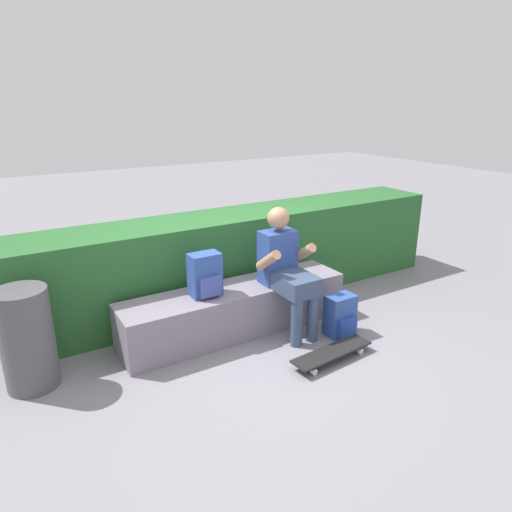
{
  "coord_description": "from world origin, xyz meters",
  "views": [
    {
      "loc": [
        -1.94,
        -3.16,
        2.17
      ],
      "look_at": [
        0.29,
        0.51,
        0.7
      ],
      "focal_mm": 32.35,
      "sensor_mm": 36.0,
      "label": 1
    }
  ],
  "objects_px": {
    "bench_main": "(236,310)",
    "skateboard_near_person": "(332,352)",
    "backpack_on_bench": "(205,275)",
    "backpack_on_ground": "(340,316)",
    "trash_bin": "(27,339)",
    "person_skater": "(286,267)"
  },
  "relations": [
    {
      "from": "trash_bin",
      "to": "bench_main",
      "type": "bearing_deg",
      "value": -1.29
    },
    {
      "from": "backpack_on_bench",
      "to": "trash_bin",
      "type": "distance_m",
      "value": 1.52
    },
    {
      "from": "person_skater",
      "to": "backpack_on_bench",
      "type": "relative_size",
      "value": 3.02
    },
    {
      "from": "bench_main",
      "to": "skateboard_near_person",
      "type": "xyz_separation_m",
      "value": [
        0.45,
        -0.91,
        -0.15
      ]
    },
    {
      "from": "bench_main",
      "to": "trash_bin",
      "type": "distance_m",
      "value": 1.82
    },
    {
      "from": "bench_main",
      "to": "backpack_on_ground",
      "type": "distance_m",
      "value": 1.01
    },
    {
      "from": "backpack_on_bench",
      "to": "backpack_on_ground",
      "type": "height_order",
      "value": "backpack_on_bench"
    },
    {
      "from": "skateboard_near_person",
      "to": "backpack_on_ground",
      "type": "distance_m",
      "value": 0.51
    },
    {
      "from": "person_skater",
      "to": "trash_bin",
      "type": "xyz_separation_m",
      "value": [
        -2.24,
        0.26,
        -0.24
      ]
    },
    {
      "from": "person_skater",
      "to": "trash_bin",
      "type": "bearing_deg",
      "value": 173.29
    },
    {
      "from": "person_skater",
      "to": "backpack_on_bench",
      "type": "distance_m",
      "value": 0.77
    },
    {
      "from": "bench_main",
      "to": "backpack_on_bench",
      "type": "height_order",
      "value": "backpack_on_bench"
    },
    {
      "from": "skateboard_near_person",
      "to": "trash_bin",
      "type": "xyz_separation_m",
      "value": [
        -2.27,
        0.95,
        0.34
      ]
    },
    {
      "from": "bench_main",
      "to": "skateboard_near_person",
      "type": "height_order",
      "value": "bench_main"
    },
    {
      "from": "skateboard_near_person",
      "to": "bench_main",
      "type": "bearing_deg",
      "value": 116.55
    },
    {
      "from": "person_skater",
      "to": "backpack_on_ground",
      "type": "xyz_separation_m",
      "value": [
        0.4,
        -0.36,
        -0.46
      ]
    },
    {
      "from": "person_skater",
      "to": "skateboard_near_person",
      "type": "relative_size",
      "value": 1.48
    },
    {
      "from": "backpack_on_bench",
      "to": "trash_bin",
      "type": "bearing_deg",
      "value": 178.08
    },
    {
      "from": "backpack_on_ground",
      "to": "trash_bin",
      "type": "relative_size",
      "value": 0.49
    },
    {
      "from": "bench_main",
      "to": "backpack_on_bench",
      "type": "distance_m",
      "value": 0.52
    },
    {
      "from": "bench_main",
      "to": "person_skater",
      "type": "height_order",
      "value": "person_skater"
    },
    {
      "from": "person_skater",
      "to": "skateboard_near_person",
      "type": "distance_m",
      "value": 0.9
    }
  ]
}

